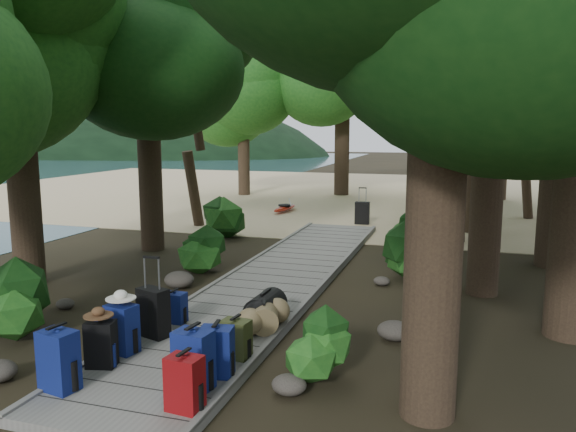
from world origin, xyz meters
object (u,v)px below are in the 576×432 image
(backpack_right_b, at_px, (193,357))
(lone_suitcase_on_sand, at_px, (362,213))
(backpack_left_c, at_px, (122,326))
(suitcase_on_boardwalk, at_px, (153,312))
(backpack_right_c, at_px, (217,349))
(sun_lounger, at_px, (478,213))
(backpack_left_a, at_px, (58,357))
(duffel_right_khaki, at_px, (264,316))
(backpack_left_d, at_px, (175,306))
(duffel_right_black, at_px, (266,307))
(backpack_right_d, at_px, (236,337))
(kayak, at_px, (285,207))
(backpack_left_b, at_px, (101,342))
(backpack_right_a, at_px, (185,380))

(backpack_right_b, height_order, lone_suitcase_on_sand, backpack_right_b)
(backpack_left_c, distance_m, suitcase_on_boardwalk, 0.63)
(lone_suitcase_on_sand, bearing_deg, backpack_right_c, -91.40)
(suitcase_on_boardwalk, height_order, sun_lounger, suitcase_on_boardwalk)
(backpack_left_a, height_order, suitcase_on_boardwalk, backpack_left_a)
(duffel_right_khaki, bearing_deg, backpack_right_c, -111.29)
(suitcase_on_boardwalk, xyz_separation_m, sun_lounger, (4.51, 11.75, -0.12))
(duffel_right_khaki, distance_m, lone_suitcase_on_sand, 9.86)
(backpack_left_d, bearing_deg, duffel_right_black, 18.64)
(backpack_left_a, bearing_deg, backpack_right_d, 53.28)
(backpack_left_d, bearing_deg, backpack_right_b, -55.30)
(kayak, bearing_deg, lone_suitcase_on_sand, -23.36)
(lone_suitcase_on_sand, xyz_separation_m, sun_lounger, (3.44, 1.20, -0.02))
(backpack_left_b, distance_m, backpack_right_b, 1.35)
(lone_suitcase_on_sand, bearing_deg, backpack_right_d, -91.28)
(backpack_left_b, distance_m, backpack_right_a, 1.61)
(backpack_right_c, xyz_separation_m, backpack_right_d, (0.01, 0.56, -0.05))
(backpack_right_d, height_order, lone_suitcase_on_sand, lone_suitcase_on_sand)
(backpack_left_b, bearing_deg, backpack_right_b, -22.01)
(backpack_right_a, xyz_separation_m, duffel_right_black, (-0.10, 2.74, -0.10))
(backpack_left_a, xyz_separation_m, suitcase_on_boardwalk, (0.15, 1.74, -0.03))
(backpack_right_a, height_order, duffel_right_black, backpack_right_a)
(backpack_left_a, relative_size, backpack_right_b, 1.02)
(backpack_left_c, xyz_separation_m, backpack_left_d, (0.09, 1.21, -0.10))
(duffel_right_khaki, relative_size, kayak, 0.18)
(backpack_left_c, bearing_deg, duffel_right_black, 61.59)
(backpack_left_d, relative_size, lone_suitcase_on_sand, 0.72)
(lone_suitcase_on_sand, relative_size, sun_lounger, 0.34)
(backpack_right_b, height_order, sun_lounger, backpack_right_b)
(backpack_left_d, height_order, duffel_right_black, backpack_left_d)
(backpack_left_d, height_order, kayak, backpack_left_d)
(backpack_left_d, xyz_separation_m, backpack_right_c, (1.36, -1.48, 0.07))
(backpack_right_a, distance_m, duffel_right_black, 2.74)
(sun_lounger, bearing_deg, backpack_left_d, -92.86)
(backpack_left_d, distance_m, kayak, 11.86)
(suitcase_on_boardwalk, bearing_deg, backpack_right_c, -15.43)
(backpack_right_c, xyz_separation_m, lone_suitcase_on_sand, (-0.29, 11.44, -0.08))
(backpack_left_a, relative_size, backpack_left_b, 1.20)
(suitcase_on_boardwalk, relative_size, sun_lounger, 0.34)
(backpack_right_a, bearing_deg, backpack_left_a, -173.60)
(backpack_left_a, height_order, backpack_left_d, backpack_left_a)
(backpack_left_b, height_order, duffel_right_black, backpack_left_b)
(backpack_left_a, height_order, kayak, backpack_left_a)
(backpack_left_a, xyz_separation_m, backpack_left_b, (0.06, 0.67, -0.06))
(duffel_right_khaki, xyz_separation_m, sun_lounger, (3.13, 11.05, 0.03))
(duffel_right_black, distance_m, suitcase_on_boardwalk, 1.64)
(backpack_left_c, bearing_deg, backpack_left_d, 97.57)
(suitcase_on_boardwalk, bearing_deg, lone_suitcase_on_sand, 101.90)
(backpack_left_d, relative_size, duffel_right_black, 0.71)
(backpack_left_d, relative_size, backpack_right_a, 0.78)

